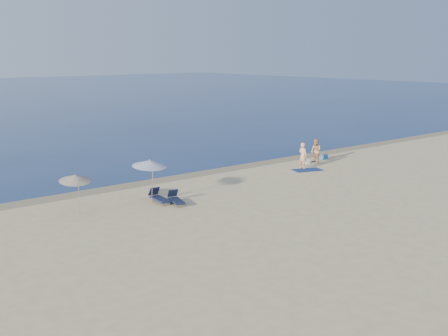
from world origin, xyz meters
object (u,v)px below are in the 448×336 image
at_px(person_right, 316,151).
at_px(blue_cooler, 324,157).
at_px(person_left, 303,156).
at_px(umbrella_near, 150,163).

distance_m(person_right, blue_cooler, 1.81).
bearing_deg(person_left, blue_cooler, -72.32).
bearing_deg(person_right, blue_cooler, 117.47).
bearing_deg(umbrella_near, blue_cooler, 5.57).
distance_m(person_left, umbrella_near, 12.86).
height_order(person_right, blue_cooler, person_right).
bearing_deg(person_left, umbrella_near, 91.40).
distance_m(blue_cooler, umbrella_near, 16.99).
bearing_deg(blue_cooler, person_left, -170.72).
relative_size(person_left, umbrella_near, 0.76).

